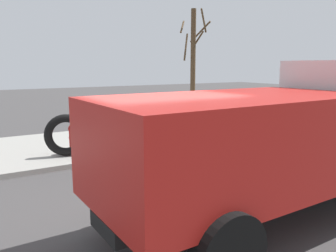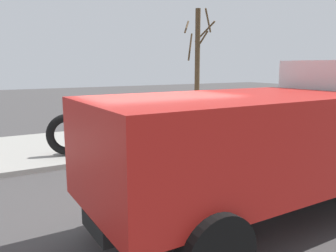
{
  "view_description": "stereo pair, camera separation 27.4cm",
  "coord_description": "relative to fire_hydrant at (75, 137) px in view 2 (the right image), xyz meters",
  "views": [
    {
      "loc": [
        -3.03,
        -5.42,
        2.9
      ],
      "look_at": [
        1.89,
        2.59,
        1.24
      ],
      "focal_mm": 36.82,
      "sensor_mm": 36.0,
      "label": 1
    },
    {
      "loc": [
        -2.79,
        -5.56,
        2.9
      ],
      "look_at": [
        1.89,
        2.59,
        1.24
      ],
      "focal_mm": 36.82,
      "sensor_mm": 36.0,
      "label": 2
    }
  ],
  "objects": [
    {
      "name": "ground_plane",
      "position": [
        0.04,
        -5.16,
        -0.64
      ],
      "size": [
        80.0,
        80.0,
        0.0
      ],
      "primitive_type": "plane",
      "color": "#423F3F"
    },
    {
      "name": "fire_hydrant",
      "position": [
        0.0,
        0.0,
        0.0
      ],
      "size": [
        0.27,
        0.61,
        0.93
      ],
      "color": "red",
      "rests_on": "sidewalk_curb"
    },
    {
      "name": "sidewalk_curb",
      "position": [
        0.04,
        1.34,
        -0.57
      ],
      "size": [
        36.0,
        5.0,
        0.15
      ],
      "primitive_type": "cube",
      "color": "#99968E",
      "rests_on": "ground"
    },
    {
      "name": "loose_tire",
      "position": [
        -0.26,
        -0.18,
        0.15
      ],
      "size": [
        1.32,
        0.61,
        1.29
      ],
      "primitive_type": "torus",
      "rotation": [
        1.53,
        0.0,
        -0.25
      ],
      "color": "black",
      "rests_on": "sidewalk_curb"
    },
    {
      "name": "bare_tree",
      "position": [
        6.42,
        2.53,
        2.33
      ],
      "size": [
        1.49,
        1.47,
        5.25
      ],
      "color": "#4C3823",
      "rests_on": "sidewalk_curb"
    },
    {
      "name": "dump_truck_red",
      "position": [
        2.24,
        -6.26,
        0.97
      ],
      "size": [
        7.04,
        2.9,
        3.0
      ],
      "color": "red",
      "rests_on": "ground"
    }
  ]
}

